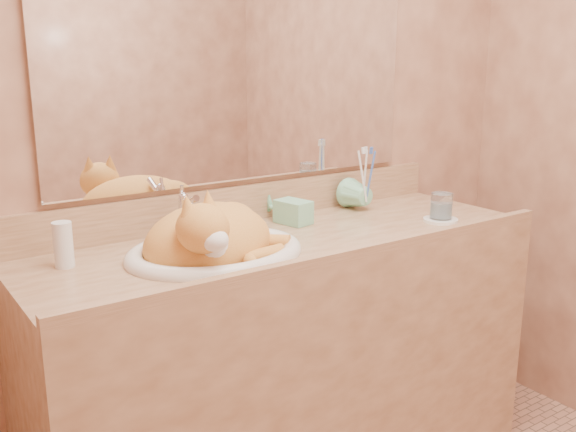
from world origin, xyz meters
TOP-DOWN VIEW (x-y plane):
  - wall_back at (0.00, 1.00)m, footprint 2.40×0.02m
  - vanity_counter at (0.00, 0.72)m, footprint 1.60×0.55m
  - mirror at (0.00, 0.99)m, footprint 1.30×0.02m
  - sink_basin at (-0.27, 0.70)m, footprint 0.56×0.49m
  - faucet at (-0.27, 0.90)m, footprint 0.04×0.11m
  - cat at (-0.28, 0.70)m, footprint 0.46×0.40m
  - soap_dispenser at (0.12, 0.81)m, footprint 0.09×0.09m
  - toothbrush_cup at (0.41, 0.85)m, footprint 0.11×0.11m
  - toothbrushes at (0.41, 0.85)m, footprint 0.04×0.04m
  - saucer at (0.53, 0.61)m, footprint 0.11×0.11m
  - water_glass at (0.53, 0.61)m, footprint 0.07×0.07m
  - lotion_bottle at (-0.64, 0.84)m, footprint 0.05×0.05m

SIDE VIEW (x-z plane):
  - vanity_counter at x=0.00m, z-range 0.00..0.85m
  - saucer at x=0.53m, z-range 0.85..0.86m
  - toothbrush_cup at x=0.41m, z-range 0.85..0.95m
  - water_glass at x=0.53m, z-range 0.86..0.94m
  - lotion_bottle at x=-0.64m, z-range 0.85..0.97m
  - cat at x=-0.28m, z-range 0.80..1.02m
  - faucet at x=-0.27m, z-range 0.85..1.00m
  - sink_basin at x=-0.27m, z-range 0.85..1.00m
  - soap_dispenser at x=0.12m, z-range 0.85..1.02m
  - toothbrushes at x=0.41m, z-range 0.87..1.11m
  - wall_back at x=0.00m, z-range 0.00..2.50m
  - mirror at x=0.00m, z-range 0.99..1.79m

